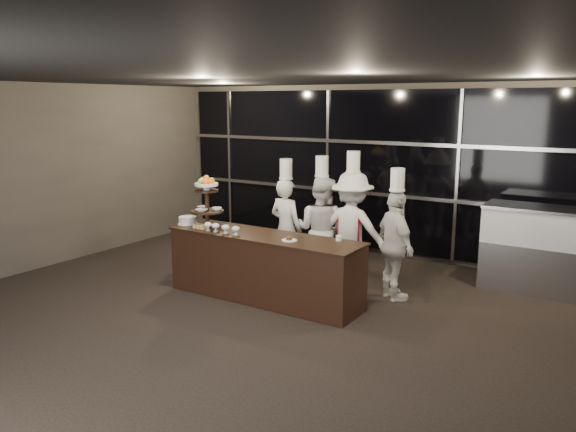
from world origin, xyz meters
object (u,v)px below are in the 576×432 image
Objects in this scene: chef_a at (286,227)px; chef_c at (352,230)px; buffet_counter at (264,267)px; chef_d at (395,244)px; layer_cake at (188,220)px; display_case at (540,245)px; display_stand at (207,198)px; chef_b at (321,229)px.

chef_c is (1.05, 0.14, 0.06)m from chef_a.
buffet_counter is 1.82m from chef_d.
chef_d is (2.86, 1.01, -0.19)m from layer_cake.
chef_d is at bearing -138.03° from display_case.
chef_d is (-1.61, -1.45, 0.10)m from display_case.
buffet_counter is 1.33m from display_stand.
chef_d is (0.74, -0.17, -0.08)m from chef_c.
chef_d is (1.22, -0.12, -0.04)m from chef_b.
chef_a reaches higher than display_stand.
layer_cake reaches higher than buffet_counter.
layer_cake is at bearing -135.59° from chef_a.
layer_cake is 0.16× the size of chef_b.
chef_b is at bearing -154.82° from display_case.
layer_cake is 1.50m from chef_a.
display_case is 0.84× the size of chef_a.
layer_cake is at bearing -160.61° from chef_d.
chef_a is (1.06, 1.04, -0.16)m from layer_cake.
display_case is at bearing 30.24° from display_stand.
chef_c reaches higher than chef_a.
chef_b reaches higher than chef_d.
display_case is 3.69m from chef_a.
chef_d is at bearing -13.02° from chef_c.
display_stand is at bearing -140.32° from chef_b.
display_stand is at bearing -147.56° from chef_c.
layer_cake is 0.19× the size of display_case.
buffet_counter is at bearing 0.01° from display_stand.
display_stand is 2.48× the size of layer_cake.
buffet_counter is 1.44m from layer_cake.
chef_a is at bearing -157.45° from display_case.
chef_c reaches higher than display_stand.
chef_d is at bearing 19.39° from layer_cake.
layer_cake is 1.99m from chef_b.
chef_d reaches higher than buffet_counter.
buffet_counter is 9.47× the size of layer_cake.
display_case reaches higher than layer_cake.
chef_a is 0.97× the size of chef_b.
chef_c reaches higher than chef_b.
display_case is at bearing 37.57° from buffet_counter.
chef_a is 0.58m from chef_b.
layer_cake is at bearing -171.71° from display_stand.
chef_b is at bearing 34.48° from layer_cake.
chef_a reaches higher than buffet_counter.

